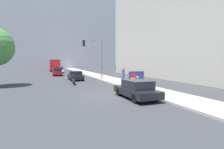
{
  "coord_description": "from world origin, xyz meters",
  "views": [
    {
      "loc": [
        -5.37,
        -12.86,
        2.78
      ],
      "look_at": [
        0.8,
        3.26,
        1.5
      ],
      "focal_mm": 28.0,
      "sensor_mm": 36.0,
      "label": 1
    }
  ],
  "objects_px": {
    "car_on_road_midblock": "(57,72)",
    "car_on_road_distant": "(59,70)",
    "protest_banner": "(136,78)",
    "traffic_light_pole": "(95,52)",
    "seated_protester": "(138,82)",
    "parked_car_curbside": "(136,89)",
    "motorcycle_on_road": "(74,80)",
    "car_on_road_nearest": "(75,76)",
    "pedestrian_behind": "(123,75)",
    "city_bus_on_road": "(54,65)"
  },
  "relations": [
    {
      "from": "car_on_road_midblock",
      "to": "car_on_road_distant",
      "type": "height_order",
      "value": "car_on_road_midblock"
    },
    {
      "from": "protest_banner",
      "to": "traffic_light_pole",
      "type": "xyz_separation_m",
      "value": [
        -2.51,
        7.87,
        3.18
      ]
    },
    {
      "from": "seated_protester",
      "to": "parked_car_curbside",
      "type": "bearing_deg",
      "value": -109.0
    },
    {
      "from": "protest_banner",
      "to": "parked_car_curbside",
      "type": "bearing_deg",
      "value": -118.72
    },
    {
      "from": "car_on_road_midblock",
      "to": "motorcycle_on_road",
      "type": "xyz_separation_m",
      "value": [
        1.0,
        -14.51,
        -0.2
      ]
    },
    {
      "from": "car_on_road_nearest",
      "to": "motorcycle_on_road",
      "type": "distance_m",
      "value": 4.95
    },
    {
      "from": "seated_protester",
      "to": "motorcycle_on_road",
      "type": "distance_m",
      "value": 8.49
    },
    {
      "from": "pedestrian_behind",
      "to": "motorcycle_on_road",
      "type": "relative_size",
      "value": 0.88
    },
    {
      "from": "protest_banner",
      "to": "city_bus_on_road",
      "type": "relative_size",
      "value": 0.17
    },
    {
      "from": "parked_car_curbside",
      "to": "traffic_light_pole",
      "type": "bearing_deg",
      "value": 87.55
    },
    {
      "from": "car_on_road_distant",
      "to": "motorcycle_on_road",
      "type": "relative_size",
      "value": 2.29
    },
    {
      "from": "car_on_road_nearest",
      "to": "city_bus_on_road",
      "type": "distance_m",
      "value": 27.75
    },
    {
      "from": "pedestrian_behind",
      "to": "car_on_road_midblock",
      "type": "relative_size",
      "value": 0.44
    },
    {
      "from": "seated_protester",
      "to": "traffic_light_pole",
      "type": "relative_size",
      "value": 0.21
    },
    {
      "from": "traffic_light_pole",
      "to": "car_on_road_midblock",
      "type": "distance_m",
      "value": 12.37
    },
    {
      "from": "car_on_road_nearest",
      "to": "car_on_road_distant",
      "type": "bearing_deg",
      "value": 93.22
    },
    {
      "from": "seated_protester",
      "to": "car_on_road_distant",
      "type": "distance_m",
      "value": 30.17
    },
    {
      "from": "pedestrian_behind",
      "to": "car_on_road_nearest",
      "type": "height_order",
      "value": "pedestrian_behind"
    },
    {
      "from": "traffic_light_pole",
      "to": "motorcycle_on_road",
      "type": "xyz_separation_m",
      "value": [
        -3.75,
        -3.6,
        -3.6
      ]
    },
    {
      "from": "traffic_light_pole",
      "to": "motorcycle_on_road",
      "type": "relative_size",
      "value": 2.88
    },
    {
      "from": "protest_banner",
      "to": "parked_car_curbside",
      "type": "xyz_separation_m",
      "value": [
        -3.09,
        -5.64,
        -0.27
      ]
    },
    {
      "from": "traffic_light_pole",
      "to": "city_bus_on_road",
      "type": "xyz_separation_m",
      "value": [
        -4.41,
        28.91,
        -2.25
      ]
    },
    {
      "from": "seated_protester",
      "to": "car_on_road_distant",
      "type": "height_order",
      "value": "car_on_road_distant"
    },
    {
      "from": "city_bus_on_road",
      "to": "car_on_road_distant",
      "type": "bearing_deg",
      "value": -86.15
    },
    {
      "from": "car_on_road_nearest",
      "to": "car_on_road_midblock",
      "type": "distance_m",
      "value": 9.87
    },
    {
      "from": "protest_banner",
      "to": "car_on_road_midblock",
      "type": "distance_m",
      "value": 20.12
    },
    {
      "from": "pedestrian_behind",
      "to": "car_on_road_nearest",
      "type": "distance_m",
      "value": 7.71
    },
    {
      "from": "city_bus_on_road",
      "to": "pedestrian_behind",
      "type": "bearing_deg",
      "value": -78.27
    },
    {
      "from": "car_on_road_nearest",
      "to": "car_on_road_midblock",
      "type": "height_order",
      "value": "car_on_road_midblock"
    },
    {
      "from": "car_on_road_midblock",
      "to": "car_on_road_distant",
      "type": "relative_size",
      "value": 0.88
    },
    {
      "from": "parked_car_curbside",
      "to": "motorcycle_on_road",
      "type": "xyz_separation_m",
      "value": [
        -3.17,
        9.9,
        -0.16
      ]
    },
    {
      "from": "car_on_road_distant",
      "to": "city_bus_on_road",
      "type": "xyz_separation_m",
      "value": [
        -0.65,
        9.65,
        1.15
      ]
    },
    {
      "from": "car_on_road_nearest",
      "to": "car_on_road_midblock",
      "type": "xyz_separation_m",
      "value": [
        -2.0,
        9.66,
        0.06
      ]
    },
    {
      "from": "parked_car_curbside",
      "to": "city_bus_on_road",
      "type": "bearing_deg",
      "value": 95.16
    },
    {
      "from": "parked_car_curbside",
      "to": "car_on_road_midblock",
      "type": "bearing_deg",
      "value": 99.69
    },
    {
      "from": "pedestrian_behind",
      "to": "traffic_light_pole",
      "type": "bearing_deg",
      "value": -139.16
    },
    {
      "from": "pedestrian_behind",
      "to": "car_on_road_nearest",
      "type": "relative_size",
      "value": 0.42
    },
    {
      "from": "traffic_light_pole",
      "to": "protest_banner",
      "type": "bearing_deg",
      "value": -72.31
    },
    {
      "from": "pedestrian_behind",
      "to": "car_on_road_distant",
      "type": "distance_m",
      "value": 24.48
    },
    {
      "from": "car_on_road_nearest",
      "to": "car_on_road_midblock",
      "type": "bearing_deg",
      "value": 101.7
    },
    {
      "from": "city_bus_on_road",
      "to": "car_on_road_midblock",
      "type": "bearing_deg",
      "value": -91.07
    },
    {
      "from": "seated_protester",
      "to": "pedestrian_behind",
      "type": "xyz_separation_m",
      "value": [
        1.3,
        6.09,
        0.26
      ]
    },
    {
      "from": "car_on_road_nearest",
      "to": "city_bus_on_road",
      "type": "bearing_deg",
      "value": 93.44
    },
    {
      "from": "car_on_road_midblock",
      "to": "car_on_road_nearest",
      "type": "bearing_deg",
      "value": -78.3
    },
    {
      "from": "car_on_road_distant",
      "to": "city_bus_on_road",
      "type": "bearing_deg",
      "value": 93.85
    },
    {
      "from": "car_on_road_distant",
      "to": "motorcycle_on_road",
      "type": "distance_m",
      "value": 22.87
    },
    {
      "from": "parked_car_curbside",
      "to": "seated_protester",
      "type": "bearing_deg",
      "value": 59.29
    },
    {
      "from": "car_on_road_distant",
      "to": "motorcycle_on_road",
      "type": "height_order",
      "value": "car_on_road_distant"
    },
    {
      "from": "pedestrian_behind",
      "to": "motorcycle_on_road",
      "type": "xyz_separation_m",
      "value": [
        -6.26,
        0.8,
        -0.54
      ]
    },
    {
      "from": "protest_banner",
      "to": "city_bus_on_road",
      "type": "height_order",
      "value": "city_bus_on_road"
    }
  ]
}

